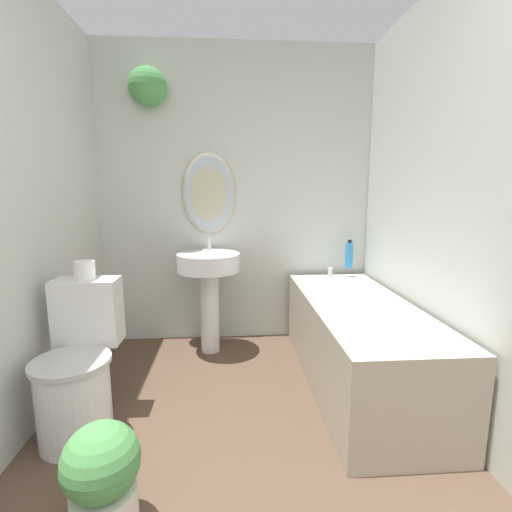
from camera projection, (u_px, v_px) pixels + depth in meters
wall_back at (230, 191)px, 3.05m from camera, size 2.32×0.29×2.40m
wall_right at (478, 203)px, 1.78m from camera, size 0.06×2.85×2.40m
toilet at (79, 372)px, 1.92m from camera, size 0.38×0.55×0.78m
pedestal_sink at (209, 278)px, 2.85m from camera, size 0.48×0.48×0.89m
bathtub at (358, 341)px, 2.41m from camera, size 0.64×1.62×0.63m
shampoo_bottle at (349, 255)px, 3.04m from camera, size 0.06×0.06×0.23m
potted_plant at (102, 476)px, 1.36m from camera, size 0.28×0.28×0.43m
toilet_paper_roll at (85, 270)px, 2.01m from camera, size 0.11×0.11×0.10m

